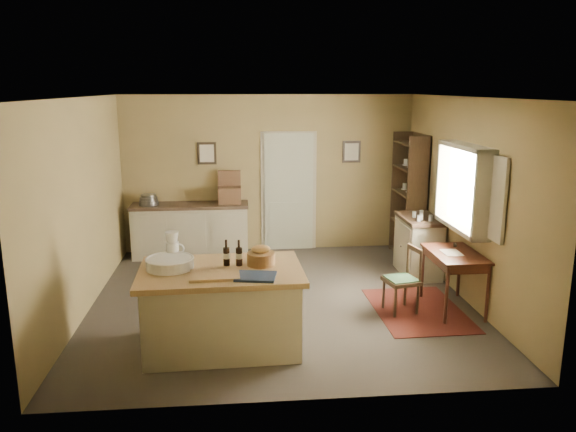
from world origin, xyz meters
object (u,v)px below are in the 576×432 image
desk_chair (401,281)px  shelving_unit (411,196)px  sideboard (191,228)px  writing_desk (455,260)px  work_island (221,306)px  right_cabinet (418,245)px

desk_chair → shelving_unit: size_ratio=0.40×
sideboard → shelving_unit: 3.75m
sideboard → writing_desk: sideboard is taller
work_island → desk_chair: bearing=17.3°
desk_chair → right_cabinet: bearing=51.9°
work_island → sideboard: 3.57m
right_cabinet → shelving_unit: 1.11m
work_island → writing_desk: (2.96, 0.81, 0.19)m
work_island → right_cabinet: (2.96, 2.23, -0.02)m
shelving_unit → writing_desk: bearing=-93.7°
right_cabinet → shelving_unit: (0.15, 0.94, 0.58)m
right_cabinet → work_island: bearing=-143.0°
sideboard → writing_desk: size_ratio=2.01×
sideboard → desk_chair: bearing=-43.9°
work_island → shelving_unit: (3.11, 3.17, 0.56)m
sideboard → desk_chair: size_ratio=2.36×
writing_desk → right_cabinet: bearing=90.0°
work_island → right_cabinet: work_island is taller
desk_chair → shelving_unit: bearing=58.0°
sideboard → right_cabinet: size_ratio=1.98×
work_island → desk_chair: work_island is taller
writing_desk → desk_chair: (-0.70, -0.02, -0.26)m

